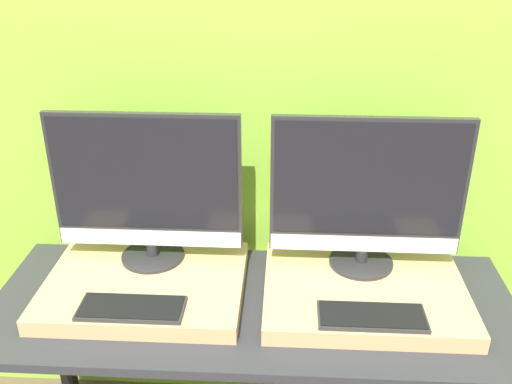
{
  "coord_description": "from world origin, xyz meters",
  "views": [
    {
      "loc": [
        0.09,
        -1.17,
        1.83
      ],
      "look_at": [
        0.0,
        0.48,
        1.04
      ],
      "focal_mm": 40.0,
      "sensor_mm": 36.0,
      "label": 1
    }
  ],
  "objects_px": {
    "monitor_right": "(367,193)",
    "monitor_left": "(147,188)",
    "keyboard_left": "(132,308)",
    "keyboard_right": "(372,316)"
  },
  "relations": [
    {
      "from": "monitor_left",
      "to": "monitor_right",
      "type": "distance_m",
      "value": 0.71
    },
    {
      "from": "monitor_right",
      "to": "monitor_left",
      "type": "bearing_deg",
      "value": 180.0
    },
    {
      "from": "monitor_left",
      "to": "keyboard_left",
      "type": "height_order",
      "value": "monitor_left"
    },
    {
      "from": "monitor_left",
      "to": "keyboard_left",
      "type": "distance_m",
      "value": 0.39
    },
    {
      "from": "monitor_right",
      "to": "keyboard_right",
      "type": "height_order",
      "value": "monitor_right"
    },
    {
      "from": "monitor_left",
      "to": "keyboard_left",
      "type": "relative_size",
      "value": 1.96
    },
    {
      "from": "monitor_right",
      "to": "keyboard_right",
      "type": "bearing_deg",
      "value": -90.0
    },
    {
      "from": "monitor_left",
      "to": "monitor_right",
      "type": "relative_size",
      "value": 1.0
    },
    {
      "from": "keyboard_right",
      "to": "keyboard_left",
      "type": "bearing_deg",
      "value": 180.0
    },
    {
      "from": "monitor_left",
      "to": "keyboard_right",
      "type": "distance_m",
      "value": 0.81
    }
  ]
}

